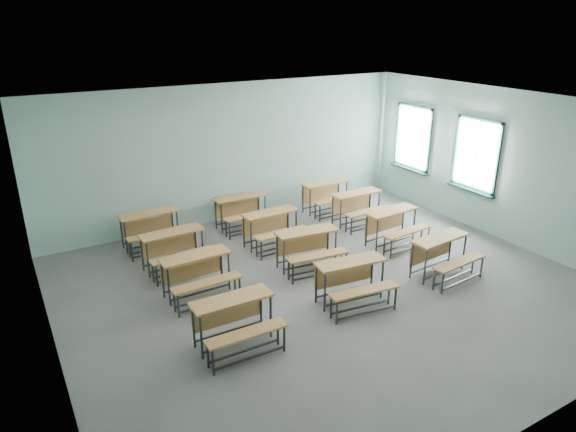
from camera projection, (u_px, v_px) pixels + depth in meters
name	position (u px, v px, depth m)	size (l,w,h in m)	color
room	(334.00, 202.00, 8.74)	(9.04, 8.04, 3.24)	slate
desk_unit_r0c0	(235.00, 316.00, 7.42)	(1.21, 0.82, 0.75)	#B57D41
desk_unit_r0c1	(353.00, 277.00, 8.55)	(1.29, 0.94, 0.75)	#B57D41
desk_unit_r0c2	(444.00, 251.00, 9.48)	(1.26, 0.90, 0.75)	#B57D41
desk_unit_r1c0	(198.00, 270.00, 8.77)	(1.22, 0.83, 0.75)	#B57D41
desk_unit_r1c1	(309.00, 244.00, 9.76)	(1.28, 0.94, 0.75)	#B57D41
desk_unit_r1c2	(395.00, 223.00, 10.80)	(1.25, 0.89, 0.75)	#B57D41
desk_unit_r2c0	(174.00, 245.00, 9.73)	(1.24, 0.88, 0.75)	#B57D41
desk_unit_r2c1	(273.00, 224.00, 10.72)	(1.23, 0.85, 0.75)	#B57D41
desk_unit_r2c2	(359.00, 203.00, 11.90)	(1.20, 0.81, 0.75)	#B57D41
desk_unit_r3c0	(151.00, 225.00, 10.67)	(1.20, 0.81, 0.75)	#B57D41
desk_unit_r3c1	(243.00, 207.00, 11.66)	(1.20, 0.81, 0.75)	#B57D41
desk_unit_r3c2	(327.00, 193.00, 12.65)	(1.22, 0.83, 0.75)	#B57D41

